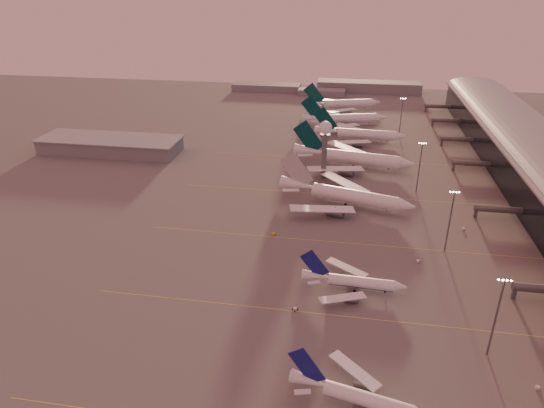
# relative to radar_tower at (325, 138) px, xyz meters

# --- Properties ---
(ground) EXTENTS (700.00, 700.00, 0.00)m
(ground) POSITION_rel_radar_tower_xyz_m (-5.00, -120.00, -20.95)
(ground) COLOR #605E5E
(ground) RESTS_ON ground
(taxiway_markings) EXTENTS (180.00, 185.25, 0.02)m
(taxiway_markings) POSITION_rel_radar_tower_xyz_m (25.00, -64.00, -20.94)
(taxiway_markings) COLOR #D7C74B
(taxiway_markings) RESTS_ON ground
(hangar) EXTENTS (82.00, 27.00, 8.50)m
(hangar) POSITION_rel_radar_tower_xyz_m (-125.00, 20.00, -16.63)
(hangar) COLOR slate
(hangar) RESTS_ON ground
(radar_tower) EXTENTS (6.40, 6.40, 31.10)m
(radar_tower) POSITION_rel_radar_tower_xyz_m (0.00, 0.00, 0.00)
(radar_tower) COLOR #56595D
(radar_tower) RESTS_ON ground
(mast_a) EXTENTS (3.60, 0.56, 25.00)m
(mast_a) POSITION_rel_radar_tower_xyz_m (53.00, -120.00, -7.21)
(mast_a) COLOR #56595D
(mast_a) RESTS_ON ground
(mast_b) EXTENTS (3.60, 0.56, 25.00)m
(mast_b) POSITION_rel_radar_tower_xyz_m (50.00, -65.00, -7.21)
(mast_b) COLOR #56595D
(mast_b) RESTS_ON ground
(mast_c) EXTENTS (3.60, 0.56, 25.00)m
(mast_c) POSITION_rel_radar_tower_xyz_m (45.00, -10.00, -7.21)
(mast_c) COLOR #56595D
(mast_c) RESTS_ON ground
(mast_d) EXTENTS (3.60, 0.56, 25.00)m
(mast_d) POSITION_rel_radar_tower_xyz_m (43.00, 80.00, -7.21)
(mast_d) COLOR #56595D
(mast_d) RESTS_ON ground
(distant_horizon) EXTENTS (165.00, 37.50, 9.00)m
(distant_horizon) POSITION_rel_radar_tower_xyz_m (-2.38, 205.14, -17.06)
(distant_horizon) COLOR slate
(distant_horizon) RESTS_ON ground
(narrowbody_near) EXTENTS (33.97, 26.82, 13.45)m
(narrowbody_near) POSITION_rel_radar_tower_xyz_m (18.22, -143.85, -18.23)
(narrowbody_near) COLOR white
(narrowbody_near) RESTS_ON ground
(narrowbody_mid) EXTENTS (34.69, 27.66, 13.55)m
(narrowbody_mid) POSITION_rel_radar_tower_xyz_m (16.53, -95.91, -18.21)
(narrowbody_mid) COLOR white
(narrowbody_mid) RESTS_ON ground
(widebody_white) EXTENTS (60.91, 48.16, 21.95)m
(widebody_white) POSITION_rel_radar_tower_xyz_m (12.00, -31.52, -17.14)
(widebody_white) COLOR white
(widebody_white) RESTS_ON ground
(greentail_a) EXTENTS (64.87, 51.97, 23.72)m
(greentail_a) POSITION_rel_radar_tower_xyz_m (14.27, 17.41, -16.76)
(greentail_a) COLOR white
(greentail_a) RESTS_ON ground
(greentail_b) EXTENTS (57.19, 46.12, 20.76)m
(greentail_b) POSITION_rel_radar_tower_xyz_m (18.01, 63.49, -17.28)
(greentail_b) COLOR white
(greentail_b) RESTS_ON ground
(greentail_c) EXTENTS (58.37, 46.55, 21.64)m
(greentail_c) POSITION_rel_radar_tower_xyz_m (7.64, 97.38, -17.13)
(greentail_c) COLOR white
(greentail_c) RESTS_ON ground
(greentail_d) EXTENTS (58.32, 46.38, 21.87)m
(greentail_d) POSITION_rel_radar_tower_xyz_m (4.98, 139.09, -17.09)
(greentail_d) COLOR white
(greentail_d) RESTS_ON ground
(gsv_catering_a) EXTENTS (4.73, 2.54, 3.73)m
(gsv_catering_a) POSITION_rel_radar_tower_xyz_m (62.68, -130.92, -19.09)
(gsv_catering_a) COLOR silver
(gsv_catering_a) RESTS_ON ground
(gsv_tug_mid) EXTENTS (3.44, 3.29, 0.85)m
(gsv_tug_mid) POSITION_rel_radar_tower_xyz_m (-0.81, -109.60, -20.51)
(gsv_tug_mid) COLOR silver
(gsv_tug_mid) RESTS_ON ground
(gsv_truck_b) EXTENTS (5.33, 2.31, 2.09)m
(gsv_truck_b) POSITION_rel_radar_tower_xyz_m (39.70, -75.12, -19.88)
(gsv_truck_b) COLOR silver
(gsv_truck_b) RESTS_ON ground
(gsv_truck_c) EXTENTS (5.74, 4.63, 2.23)m
(gsv_truck_c) POSITION_rel_radar_tower_xyz_m (-14.68, -63.47, -19.81)
(gsv_truck_c) COLOR gold
(gsv_truck_c) RESTS_ON ground
(gsv_catering_b) EXTENTS (4.60, 2.34, 3.70)m
(gsv_catering_b) POSITION_rel_radar_tower_xyz_m (60.13, -46.69, -19.10)
(gsv_catering_b) COLOR silver
(gsv_catering_b) RESTS_ON ground
(gsv_tug_far) EXTENTS (2.34, 3.30, 0.86)m
(gsv_tug_far) POSITION_rel_radar_tower_xyz_m (8.34, -18.46, -20.51)
(gsv_tug_far) COLOR silver
(gsv_tug_far) RESTS_ON ground
(gsv_tug_hangar) EXTENTS (3.85, 3.12, 0.95)m
(gsv_tug_hangar) POSITION_rel_radar_tower_xyz_m (36.61, 27.79, -20.46)
(gsv_tug_hangar) COLOR #505355
(gsv_tug_hangar) RESTS_ON ground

